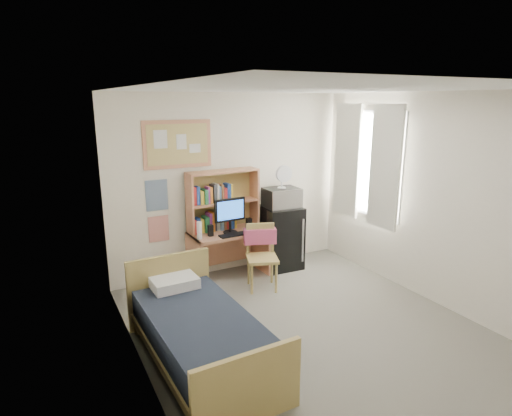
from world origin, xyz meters
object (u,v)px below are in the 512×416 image
desk_chair (262,258)px  desk_fan (282,178)px  bed (202,340)px  microwave (281,198)px  bulletin_board (178,144)px  desk (229,254)px  speaker_right (249,224)px  mini_fridge (280,237)px  speaker_left (211,231)px  monitor (230,216)px

desk_chair → desk_fan: bearing=61.0°
bed → microwave: (1.95, 1.79, 0.84)m
bulletin_board → desk_chair: 1.90m
bulletin_board → desk: bulletin_board is taller
desk_chair → speaker_right: desk_chair is taller
desk_chair → mini_fridge: mini_fridge is taller
speaker_left → microwave: bearing=0.3°
bed → microwave: size_ratio=3.68×
speaker_right → mini_fridge: bearing=2.7°
mini_fridge → monitor: size_ratio=1.96×
microwave → mini_fridge: bearing=90.0°
desk → mini_fridge: 0.87m
bed → speaker_left: (0.80, 1.73, 0.51)m
speaker_right → monitor: bearing=180.0°
bulletin_board → speaker_right: (0.90, -0.33, -1.15)m
desk_chair → speaker_right: 0.62m
bulletin_board → desk: size_ratio=0.86×
microwave → monitor: bearing=-174.5°
mini_fridge → speaker_right: mini_fridge is taller
desk_chair → microwave: (0.62, 0.55, 0.65)m
desk → speaker_left: (-0.30, -0.07, 0.42)m
desk_fan → bed: bearing=-134.8°
bulletin_board → desk: bearing=-25.5°
speaker_right → desk_chair: bearing=-99.3°
mini_fridge → microwave: microwave is taller
desk → mini_fridge: bearing=-2.2°
desk_chair → bed: desk_chair is taller
bulletin_board → desk_chair: bulletin_board is taller
desk → bed: bearing=-123.5°
desk_chair → desk_fan: 1.26m
desk → bulletin_board: bearing=152.2°
desk_chair → desk_fan: (0.62, 0.55, 0.95)m
mini_fridge → microwave: 0.62m
mini_fridge → desk_fan: (-0.00, -0.02, 0.91)m
mini_fridge → speaker_left: (-1.16, -0.07, 0.29)m
mini_fridge → desk_fan: 0.91m
bulletin_board → mini_fridge: 2.07m
desk → mini_fridge: mini_fridge is taller
mini_fridge → bed: (-1.95, -1.81, -0.22)m
desk_fan → microwave: bearing=0.0°
desk → monitor: bearing=-90.0°
desk → microwave: (0.86, -0.02, 0.75)m
bulletin_board → desk: 1.71m
bulletin_board → mini_fridge: bulletin_board is taller
desk_fan → desk: bearing=-178.5°
mini_fridge → speaker_left: bearing=-173.6°
mini_fridge → monitor: monitor is taller
bulletin_board → desk_fan: size_ratio=3.09×
bulletin_board → mini_fridge: (1.45, -0.28, -1.45)m
bulletin_board → monitor: 1.21m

